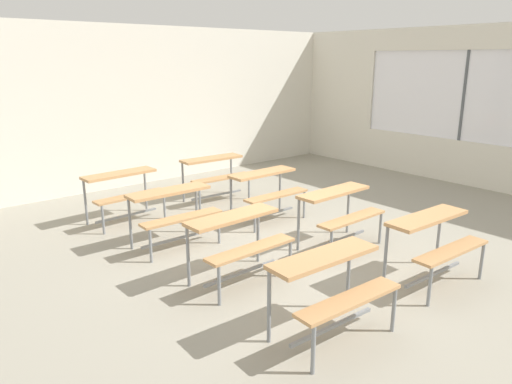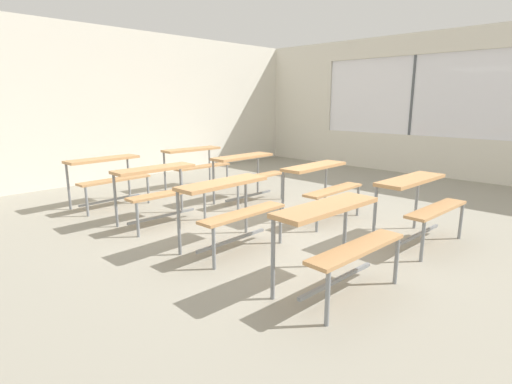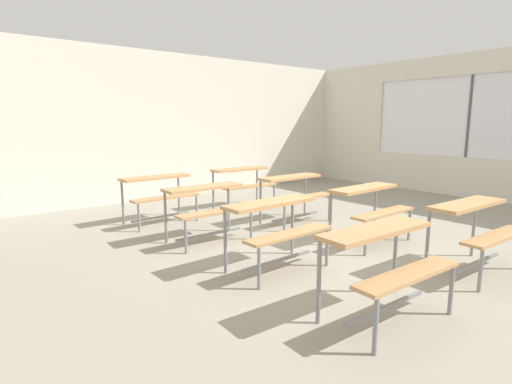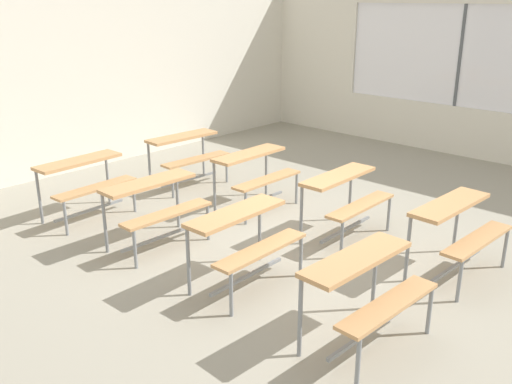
% 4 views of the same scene
% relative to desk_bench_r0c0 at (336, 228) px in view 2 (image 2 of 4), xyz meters
% --- Properties ---
extents(ground, '(10.00, 9.00, 0.05)m').
position_rel_desk_bench_r0c0_xyz_m(ground, '(1.06, 1.56, -0.59)').
color(ground, gray).
extents(wall_back, '(10.00, 0.12, 3.00)m').
position_rel_desk_bench_r0c0_xyz_m(wall_back, '(1.06, 6.06, 0.94)').
color(wall_back, silver).
rests_on(wall_back, ground).
extents(wall_right, '(0.12, 9.00, 3.00)m').
position_rel_desk_bench_r0c0_xyz_m(wall_right, '(6.06, 1.43, 0.88)').
color(wall_right, silver).
rests_on(wall_right, ground).
extents(desk_bench_r0c0, '(1.13, 0.64, 0.74)m').
position_rel_desk_bench_r0c0_xyz_m(desk_bench_r0c0, '(0.00, 0.00, 0.00)').
color(desk_bench_r0c0, tan).
rests_on(desk_bench_r0c0, ground).
extents(desk_bench_r0c1, '(1.12, 0.64, 0.74)m').
position_rel_desk_bench_r0c0_xyz_m(desk_bench_r0c1, '(1.66, -0.01, 0.00)').
color(desk_bench_r0c1, tan).
rests_on(desk_bench_r0c1, ground).
extents(desk_bench_r1c0, '(1.11, 0.61, 0.74)m').
position_rel_desk_bench_r0c0_xyz_m(desk_bench_r1c0, '(0.05, 1.39, 0.00)').
color(desk_bench_r1c0, tan).
rests_on(desk_bench_r1c0, ground).
extents(desk_bench_r1c1, '(1.11, 0.61, 0.74)m').
position_rel_desk_bench_r0c0_xyz_m(desk_bench_r1c1, '(1.67, 1.34, 0.00)').
color(desk_bench_r1c1, tan).
rests_on(desk_bench_r1c1, ground).
extents(desk_bench_r2c0, '(1.11, 0.61, 0.74)m').
position_rel_desk_bench_r0c0_xyz_m(desk_bench_r2c0, '(0.04, 2.74, 0.00)').
color(desk_bench_r2c0, tan).
rests_on(desk_bench_r2c0, ground).
extents(desk_bench_r2c1, '(1.10, 0.60, 0.74)m').
position_rel_desk_bench_r0c0_xyz_m(desk_bench_r2c1, '(1.66, 2.74, 0.00)').
color(desk_bench_r2c1, tan).
rests_on(desk_bench_r2c1, ground).
extents(desk_bench_r3c0, '(1.13, 0.64, 0.74)m').
position_rel_desk_bench_r0c0_xyz_m(desk_bench_r3c0, '(-0.03, 4.08, 0.00)').
color(desk_bench_r3c0, tan).
rests_on(desk_bench_r3c0, ground).
extents(desk_bench_r3c1, '(1.13, 0.64, 0.74)m').
position_rel_desk_bench_r0c0_xyz_m(desk_bench_r3c1, '(1.67, 4.12, 0.00)').
color(desk_bench_r3c1, tan).
rests_on(desk_bench_r3c1, ground).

